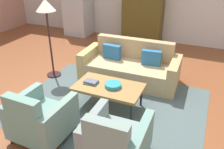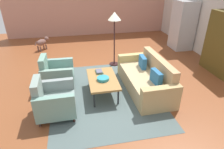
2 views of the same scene
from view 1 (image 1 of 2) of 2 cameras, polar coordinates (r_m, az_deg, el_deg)
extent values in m
plane|color=brown|center=(4.80, -5.15, -4.90)|extent=(11.87, 11.87, 0.00)
cube|color=#4D5D5D|center=(4.48, -0.52, -7.32)|extent=(3.40, 2.60, 0.01)
cube|color=tan|center=(5.22, 4.11, 0.60)|extent=(1.76, 0.94, 0.42)
cube|color=tan|center=(5.44, 5.38, 4.25)|extent=(1.74, 0.22, 0.86)
cube|color=tan|center=(5.00, 14.64, -0.24)|extent=(0.20, 0.90, 0.62)
cube|color=tan|center=(5.51, -5.39, 3.21)|extent=(0.20, 0.90, 0.62)
cube|color=#296290|center=(5.05, 9.47, 3.96)|extent=(0.41, 0.16, 0.32)
cube|color=#2A6294|center=(5.29, -0.07, 5.46)|extent=(0.41, 0.15, 0.32)
cylinder|color=#252324|center=(4.75, -5.28, -2.50)|extent=(0.04, 0.04, 0.39)
cylinder|color=black|center=(4.41, 7.03, -5.20)|extent=(0.04, 0.04, 0.39)
cylinder|color=black|center=(4.34, -8.76, -5.86)|extent=(0.04, 0.04, 0.39)
cylinder|color=#252728|center=(3.96, 4.64, -9.22)|extent=(0.04, 0.04, 0.39)
cube|color=olive|center=(4.22, -0.82, -3.06)|extent=(1.20, 0.70, 0.05)
cylinder|color=#2A2921|center=(4.32, -16.48, -9.30)|extent=(0.05, 0.05, 0.10)
cylinder|color=black|center=(3.97, -8.80, -12.06)|extent=(0.05, 0.05, 0.10)
cylinder|color=#2D2815|center=(3.97, -22.90, -14.32)|extent=(0.05, 0.05, 0.10)
cube|color=gray|center=(3.82, -16.19, -10.99)|extent=(0.58, 0.82, 0.30)
cube|color=gray|center=(3.50, -20.17, -10.75)|extent=(0.56, 0.16, 0.78)
cube|color=gray|center=(3.95, -20.26, -7.97)|extent=(0.14, 0.80, 0.56)
cube|color=gray|center=(3.56, -12.18, -10.99)|extent=(0.14, 0.80, 0.56)
cylinder|color=#302C1A|center=(3.78, -2.00, -14.07)|extent=(0.05, 0.05, 0.10)
cylinder|color=#351B16|center=(3.62, 8.30, -16.64)|extent=(0.05, 0.05, 0.10)
cube|color=gray|center=(3.32, 1.03, -16.55)|extent=(0.57, 0.81, 0.30)
cube|color=gray|center=(2.93, -1.39, -17.30)|extent=(0.56, 0.15, 0.78)
cube|color=gray|center=(3.33, -4.55, -13.36)|extent=(0.13, 0.80, 0.56)
cube|color=gray|center=(3.16, 7.06, -16.36)|extent=(0.13, 0.80, 0.56)
cylinder|color=teal|center=(4.16, 0.23, -2.57)|extent=(0.29, 0.29, 0.07)
cube|color=#426E4D|center=(4.30, -5.05, -1.98)|extent=(0.27, 0.20, 0.02)
cube|color=#53556A|center=(4.29, -5.07, -1.67)|extent=(0.24, 0.16, 0.03)
cube|color=#4F4219|center=(7.50, 7.41, 14.39)|extent=(1.20, 0.50, 1.80)
cube|color=#442820|center=(7.83, 5.79, 15.01)|extent=(0.56, 0.01, 1.51)
cube|color=#3B2F16|center=(7.67, 10.19, 14.48)|extent=(0.56, 0.01, 1.51)
cube|color=#B7BABF|center=(8.29, -8.25, 15.73)|extent=(0.80, 0.70, 1.85)
cylinder|color=#99999E|center=(8.56, -6.68, 16.82)|extent=(0.02, 0.02, 0.70)
cylinder|color=black|center=(5.69, -13.75, 0.00)|extent=(0.32, 0.32, 0.03)
cylinder|color=#321B1B|center=(5.40, -14.61, 7.00)|extent=(0.04, 0.04, 1.45)
cone|color=silver|center=(5.18, -15.73, 15.78)|extent=(0.40, 0.40, 0.24)
camera|label=2|loc=(3.81, 71.23, 12.92)|focal=31.03mm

